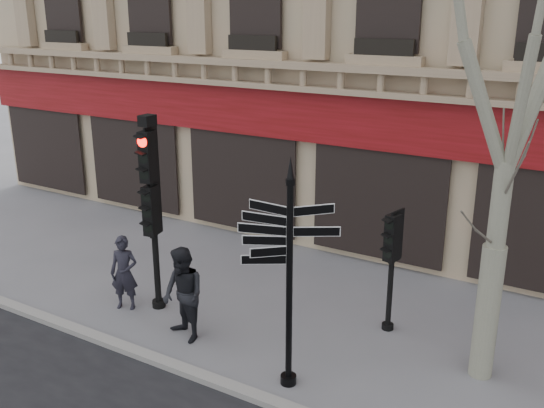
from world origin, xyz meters
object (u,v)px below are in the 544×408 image
(fingerpost, at_px, (290,237))
(pedestrian_b, at_px, (183,295))
(traffic_signal_main, at_px, (152,190))
(traffic_signal_secondary, at_px, (393,250))
(pedestrian_a, at_px, (124,273))

(fingerpost, relative_size, pedestrian_b, 2.14)
(traffic_signal_main, relative_size, traffic_signal_secondary, 1.70)
(fingerpost, bearing_deg, traffic_signal_main, 143.12)
(traffic_signal_main, height_order, traffic_signal_secondary, traffic_signal_main)
(traffic_signal_secondary, relative_size, pedestrian_b, 1.30)
(fingerpost, xyz_separation_m, pedestrian_b, (-2.47, 0.27, -1.76))
(traffic_signal_main, distance_m, traffic_signal_secondary, 4.97)
(traffic_signal_main, height_order, pedestrian_b, traffic_signal_main)
(traffic_signal_secondary, bearing_deg, traffic_signal_main, -147.52)
(fingerpost, height_order, pedestrian_a, fingerpost)
(pedestrian_a, bearing_deg, pedestrian_b, -34.54)
(pedestrian_a, height_order, pedestrian_b, pedestrian_b)
(fingerpost, bearing_deg, traffic_signal_secondary, 51.25)
(traffic_signal_main, bearing_deg, pedestrian_b, -40.07)
(traffic_signal_secondary, bearing_deg, fingerpost, -93.98)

